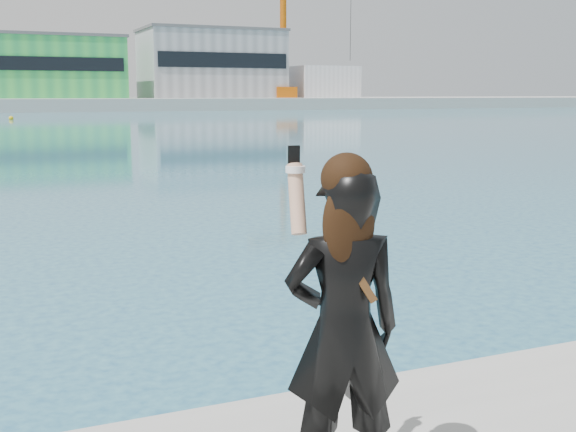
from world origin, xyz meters
TOP-DOWN VIEW (x-y plane):
  - warehouse_green at (8.00, 127.98)m, footprint 30.60×16.36m
  - warehouse_grey_right at (40.00, 127.98)m, footprint 25.50×15.35m
  - ancillary_shed at (62.00, 126.00)m, footprint 12.00×10.00m
  - dock_crane at (53.20, 122.00)m, footprint 23.00×4.00m
  - flagpole_right at (22.09, 121.00)m, footprint 1.28×0.16m
  - buoy_near at (2.39, 80.80)m, footprint 0.50×0.50m
  - woman at (0.21, -0.18)m, footprint 0.67×0.52m

SIDE VIEW (x-z plane):
  - buoy_near at x=2.39m, z-range -0.25..0.25m
  - woman at x=0.21m, z-range 0.81..2.55m
  - ancillary_shed at x=62.00m, z-range 2.00..8.00m
  - flagpole_right at x=22.09m, z-range 2.54..10.54m
  - warehouse_green at x=8.00m, z-range 2.01..12.51m
  - warehouse_grey_right at x=40.00m, z-range 2.01..14.51m
  - dock_crane at x=53.20m, z-range 3.07..27.07m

